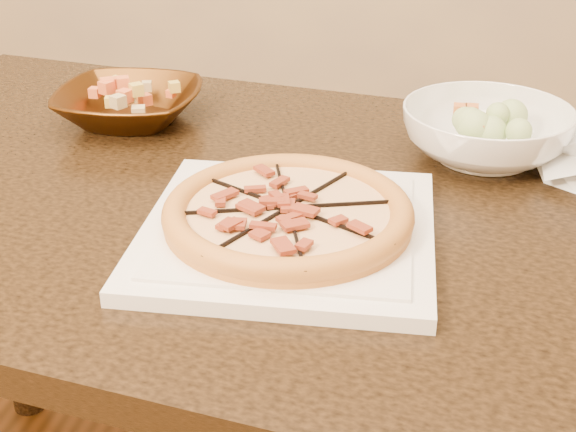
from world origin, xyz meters
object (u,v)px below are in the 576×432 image
at_px(dining_table, 220,260).
at_px(bronze_bowl, 129,105).
at_px(salad_bowl, 486,133).
at_px(plate, 288,231).
at_px(pizza, 288,213).

bearing_deg(dining_table, bronze_bowl, 135.11).
bearing_deg(salad_bowl, plate, -128.23).
distance_m(dining_table, bronze_bowl, 0.31).
distance_m(dining_table, pizza, 0.23).
distance_m(dining_table, plate, 0.21).
height_order(pizza, salad_bowl, salad_bowl).
xyz_separation_m(plate, salad_bowl, (0.22, 0.28, 0.03)).
bearing_deg(salad_bowl, pizza, -128.23).
bearing_deg(bronze_bowl, salad_bowl, -3.60).
relative_size(dining_table, pizza, 4.79).
bearing_deg(pizza, bronze_bowl, 134.69).
distance_m(pizza, salad_bowl, 0.36).
height_order(dining_table, salad_bowl, salad_bowl).
relative_size(bronze_bowl, salad_bowl, 0.94).
bearing_deg(bronze_bowl, plate, -45.32).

